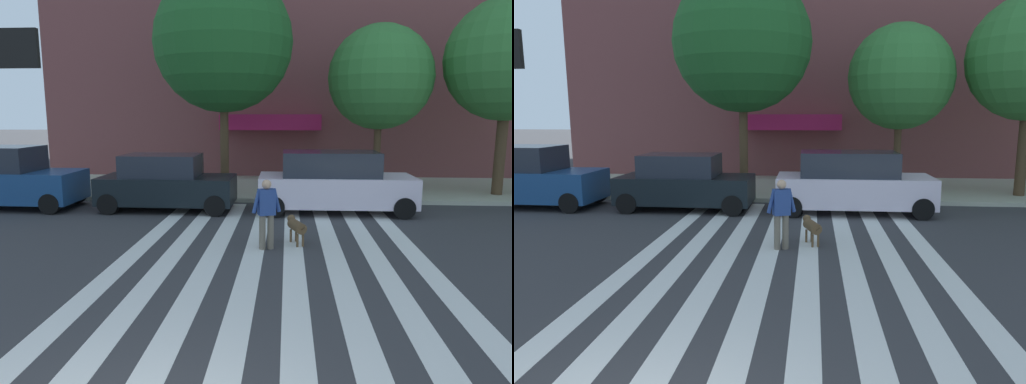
% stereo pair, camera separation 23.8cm
% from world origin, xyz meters
% --- Properties ---
extents(ground_plane, '(160.00, 160.00, 0.00)m').
position_xyz_m(ground_plane, '(0.00, 6.49, 0.00)').
color(ground_plane, '#353538').
extents(sidewalk_far, '(80.00, 6.00, 0.15)m').
position_xyz_m(sidewalk_far, '(0.00, 15.98, 0.07)').
color(sidewalk_far, '#AFB19A').
rests_on(sidewalk_far, ground_plane).
extents(crosswalk_stripes, '(6.75, 12.38, 0.01)m').
position_xyz_m(crosswalk_stripes, '(1.26, 6.49, 0.00)').
color(crosswalk_stripes, silver).
rests_on(crosswalk_stripes, ground_plane).
extents(parked_car_near_curb, '(4.81, 2.09, 2.06)m').
position_xyz_m(parked_car_near_curb, '(-7.83, 11.60, 0.97)').
color(parked_car_near_curb, navy).
rests_on(parked_car_near_curb, ground_plane).
extents(parked_car_behind_first, '(4.36, 1.96, 1.83)m').
position_xyz_m(parked_car_behind_first, '(-2.40, 11.60, 0.89)').
color(parked_car_behind_first, black).
rests_on(parked_car_behind_first, ground_plane).
extents(parked_car_third_in_line, '(4.88, 2.01, 1.95)m').
position_xyz_m(parked_car_third_in_line, '(3.03, 11.60, 0.96)').
color(parked_car_third_in_line, silver).
rests_on(parked_car_third_in_line, ground_plane).
extents(street_tree_nearest, '(5.02, 5.02, 8.02)m').
position_xyz_m(street_tree_nearest, '(-0.81, 14.02, 5.65)').
color(street_tree_nearest, '#4C3823').
rests_on(street_tree_nearest, sidewalk_far).
extents(street_tree_middle, '(3.92, 3.92, 6.29)m').
position_xyz_m(street_tree_middle, '(5.00, 15.03, 4.47)').
color(street_tree_middle, '#4C3823').
rests_on(street_tree_middle, sidewalk_far).
extents(street_tree_further, '(4.40, 4.40, 7.11)m').
position_xyz_m(street_tree_further, '(9.38, 14.49, 5.04)').
color(street_tree_further, '#4C3823').
rests_on(street_tree_further, sidewalk_far).
extents(pedestrian_dog_walker, '(0.69, 0.36, 1.64)m').
position_xyz_m(pedestrian_dog_walker, '(1.07, 7.41, 0.93)').
color(pedestrian_dog_walker, '#6B6051').
rests_on(pedestrian_dog_walker, ground_plane).
extents(dog_on_leash, '(0.50, 1.01, 0.65)m').
position_xyz_m(dog_on_leash, '(1.77, 7.90, 0.44)').
color(dog_on_leash, brown).
rests_on(dog_on_leash, ground_plane).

